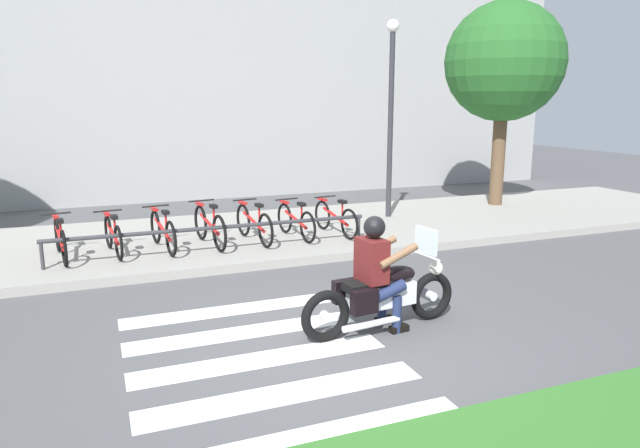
# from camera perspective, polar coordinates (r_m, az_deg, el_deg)

# --- Properties ---
(ground_plane) EXTENTS (48.00, 48.00, 0.00)m
(ground_plane) POSITION_cam_1_polar(r_m,az_deg,el_deg) (6.65, 1.82, -12.16)
(ground_plane) COLOR #4C4C4F
(sidewalk) EXTENTS (24.00, 4.40, 0.15)m
(sidewalk) POSITION_cam_1_polar(r_m,az_deg,el_deg) (11.57, -8.86, -1.30)
(sidewalk) COLOR gray
(sidewalk) RESTS_ON ground
(crosswalk_stripe_0) EXTENTS (2.80, 0.40, 0.01)m
(crosswalk_stripe_0) POSITION_cam_1_polar(r_m,az_deg,el_deg) (5.05, -0.60, -20.66)
(crosswalk_stripe_0) COLOR white
(crosswalk_stripe_0) RESTS_ON ground
(crosswalk_stripe_1) EXTENTS (2.80, 0.40, 0.01)m
(crosswalk_stripe_1) POSITION_cam_1_polar(r_m,az_deg,el_deg) (5.70, -3.59, -16.57)
(crosswalk_stripe_1) COLOR white
(crosswalk_stripe_1) RESTS_ON ground
(crosswalk_stripe_2) EXTENTS (2.80, 0.40, 0.01)m
(crosswalk_stripe_2) POSITION_cam_1_polar(r_m,az_deg,el_deg) (6.38, -5.87, -13.30)
(crosswalk_stripe_2) COLOR white
(crosswalk_stripe_2) RESTS_ON ground
(crosswalk_stripe_3) EXTENTS (2.80, 0.40, 0.01)m
(crosswalk_stripe_3) POSITION_cam_1_polar(r_m,az_deg,el_deg) (7.09, -7.65, -10.65)
(crosswalk_stripe_3) COLOR white
(crosswalk_stripe_3) RESTS_ON ground
(crosswalk_stripe_4) EXTENTS (2.80, 0.40, 0.01)m
(crosswalk_stripe_4) POSITION_cam_1_polar(r_m,az_deg,el_deg) (7.82, -9.08, -8.49)
(crosswalk_stripe_4) COLOR white
(crosswalk_stripe_4) RESTS_ON ground
(motorcycle) EXTENTS (2.15, 0.71, 1.21)m
(motorcycle) POSITION_cam_1_polar(r_m,az_deg,el_deg) (7.00, 6.24, -6.97)
(motorcycle) COLOR black
(motorcycle) RESTS_ON ground
(rider) EXTENTS (0.66, 0.58, 1.43)m
(rider) POSITION_cam_1_polar(r_m,az_deg,el_deg) (6.85, 5.74, -4.18)
(rider) COLOR #591919
(rider) RESTS_ON ground
(bicycle_0) EXTENTS (0.48, 1.66, 0.73)m
(bicycle_0) POSITION_cam_1_polar(r_m,az_deg,el_deg) (10.44, -24.48, -1.42)
(bicycle_0) COLOR black
(bicycle_0) RESTS_ON sidewalk
(bicycle_1) EXTENTS (0.48, 1.55, 0.73)m
(bicycle_1) POSITION_cam_1_polar(r_m,az_deg,el_deg) (10.42, -19.94, -1.08)
(bicycle_1) COLOR black
(bicycle_1) RESTS_ON sidewalk
(bicycle_2) EXTENTS (0.48, 1.67, 0.75)m
(bicycle_2) POSITION_cam_1_polar(r_m,az_deg,el_deg) (10.47, -15.42, -0.67)
(bicycle_2) COLOR black
(bicycle_2) RESTS_ON sidewalk
(bicycle_3) EXTENTS (0.48, 1.70, 0.80)m
(bicycle_3) POSITION_cam_1_polar(r_m,az_deg,el_deg) (10.57, -10.96, -0.22)
(bicycle_3) COLOR black
(bicycle_3) RESTS_ON sidewalk
(bicycle_4) EXTENTS (0.48, 1.69, 0.76)m
(bicycle_4) POSITION_cam_1_polar(r_m,az_deg,el_deg) (10.75, -6.62, 0.05)
(bicycle_4) COLOR black
(bicycle_4) RESTS_ON sidewalk
(bicycle_5) EXTENTS (0.48, 1.57, 0.73)m
(bicycle_5) POSITION_cam_1_polar(r_m,az_deg,el_deg) (10.99, -2.44, 0.31)
(bicycle_5) COLOR black
(bicycle_5) RESTS_ON sidewalk
(bicycle_6) EXTENTS (0.48, 1.62, 0.72)m
(bicycle_6) POSITION_cam_1_polar(r_m,az_deg,el_deg) (11.28, 1.54, 0.62)
(bicycle_6) COLOR black
(bicycle_6) RESTS_ON sidewalk
(bike_rack) EXTENTS (5.57, 0.07, 0.49)m
(bike_rack) POSITION_cam_1_polar(r_m,az_deg,el_deg) (10.03, -10.38, -0.50)
(bike_rack) COLOR #333338
(bike_rack) RESTS_ON sidewalk
(street_lamp) EXTENTS (0.28, 0.28, 4.46)m
(street_lamp) POSITION_cam_1_polar(r_m,az_deg,el_deg) (12.96, 7.09, 11.86)
(street_lamp) COLOR #2D2D33
(street_lamp) RESTS_ON ground
(tree_near_rack) EXTENTS (2.89, 2.89, 5.13)m
(tree_near_rack) POSITION_cam_1_polar(r_m,az_deg,el_deg) (15.17, 17.91, 15.05)
(tree_near_rack) COLOR brown
(tree_near_rack) RESTS_ON ground
(building_backdrop) EXTENTS (24.00, 1.20, 9.90)m
(building_backdrop) POSITION_cam_1_polar(r_m,az_deg,el_deg) (17.02, -13.93, 19.28)
(building_backdrop) COLOR #979797
(building_backdrop) RESTS_ON ground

